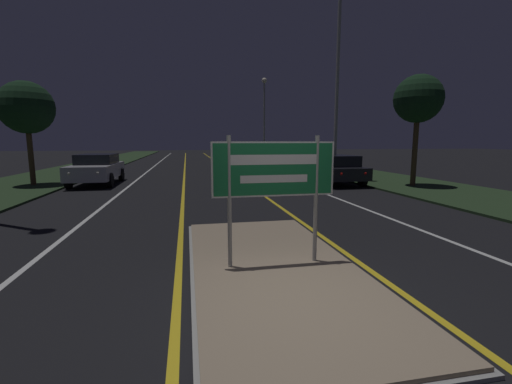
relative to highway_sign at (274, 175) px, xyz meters
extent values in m
plane|color=black|center=(0.00, -1.43, -1.62)|extent=(160.00, 160.00, 0.00)
cube|color=#999993|center=(0.00, 0.00, -1.60)|extent=(2.81, 6.22, 0.05)
cube|color=gray|center=(0.00, 0.00, -1.57)|extent=(2.69, 6.10, 0.10)
cube|color=#23381E|center=(-9.50, 18.57, -1.58)|extent=(5.00, 100.00, 0.08)
cube|color=#23381E|center=(9.50, 18.57, -1.58)|extent=(5.00, 100.00, 0.08)
cube|color=gold|center=(-1.59, 23.57, -1.62)|extent=(0.12, 70.00, 0.01)
cube|color=gold|center=(1.59, 23.57, -1.62)|extent=(0.12, 70.00, 0.01)
cube|color=silver|center=(-4.20, 23.57, -1.62)|extent=(0.12, 70.00, 0.01)
cube|color=silver|center=(4.20, 23.57, -1.62)|extent=(0.12, 70.00, 0.01)
cube|color=silver|center=(-7.20, 23.57, -1.62)|extent=(0.10, 70.00, 0.01)
cube|color=silver|center=(7.20, 23.57, -1.62)|extent=(0.10, 70.00, 0.01)
cylinder|color=#9E9E99|center=(-0.74, 0.00, -0.44)|extent=(0.07, 0.07, 2.17)
cylinder|color=#9E9E99|center=(0.74, 0.00, -0.44)|extent=(0.07, 0.07, 2.17)
cube|color=#19703D|center=(0.00, 0.00, 0.09)|extent=(2.07, 0.04, 0.90)
cube|color=white|center=(0.00, -0.02, 0.09)|extent=(2.07, 0.00, 0.90)
cube|color=#19703D|center=(0.00, -0.02, 0.09)|extent=(2.00, 0.01, 0.85)
cube|color=white|center=(0.00, -0.02, 0.25)|extent=(1.45, 0.01, 0.16)
cube|color=white|center=(0.00, -0.02, -0.06)|extent=(1.14, 0.01, 0.13)
cylinder|color=#9E9E99|center=(6.53, 12.08, 3.63)|extent=(0.18, 0.18, 10.50)
cylinder|color=#9E9E99|center=(6.40, 29.02, 2.38)|extent=(0.18, 0.18, 8.00)
sphere|color=#F9EAC6|center=(6.40, 29.02, 6.53)|extent=(0.50, 0.50, 0.50)
cube|color=black|center=(5.95, 10.94, -0.98)|extent=(1.90, 4.40, 0.59)
cube|color=black|center=(5.95, 10.68, -0.42)|extent=(1.67, 2.29, 0.53)
sphere|color=red|center=(5.36, 8.76, -0.91)|extent=(0.14, 0.14, 0.14)
sphere|color=red|center=(6.54, 8.76, -0.91)|extent=(0.14, 0.14, 0.14)
cylinder|color=black|center=(5.04, 12.30, -1.28)|extent=(0.22, 0.70, 0.70)
cylinder|color=black|center=(6.86, 12.30, -1.28)|extent=(0.22, 0.70, 0.70)
cylinder|color=black|center=(5.04, 9.58, -1.28)|extent=(0.22, 0.70, 0.70)
cylinder|color=black|center=(6.86, 9.58, -1.28)|extent=(0.22, 0.70, 0.70)
cube|color=black|center=(2.48, 22.37, -1.00)|extent=(1.83, 4.63, 0.62)
cube|color=black|center=(2.48, 22.10, -0.43)|extent=(1.61, 2.41, 0.53)
sphere|color=red|center=(1.92, 20.08, -0.93)|extent=(0.14, 0.14, 0.14)
sphere|color=red|center=(3.05, 20.08, -0.93)|extent=(0.14, 0.14, 0.14)
cylinder|color=black|center=(1.61, 23.81, -1.31)|extent=(0.22, 0.62, 0.62)
cylinder|color=black|center=(3.36, 23.81, -1.31)|extent=(0.22, 0.62, 0.62)
cylinder|color=black|center=(1.61, 20.94, -1.31)|extent=(0.22, 0.62, 0.62)
cylinder|color=black|center=(3.36, 20.94, -1.31)|extent=(0.22, 0.62, 0.62)
cube|color=silver|center=(2.64, 33.28, -1.04)|extent=(1.81, 4.72, 0.57)
cube|color=black|center=(2.64, 32.99, -0.51)|extent=(1.59, 2.45, 0.50)
sphere|color=red|center=(2.08, 30.94, -0.97)|extent=(0.14, 0.14, 0.14)
sphere|color=red|center=(3.20, 30.94, -0.97)|extent=(0.14, 0.14, 0.14)
cylinder|color=black|center=(1.78, 34.74, -1.32)|extent=(0.22, 0.60, 0.60)
cylinder|color=black|center=(3.51, 34.74, -1.32)|extent=(0.22, 0.60, 0.60)
cylinder|color=black|center=(1.78, 31.81, -1.32)|extent=(0.22, 0.60, 0.60)
cylinder|color=black|center=(3.51, 31.81, -1.32)|extent=(0.22, 0.60, 0.60)
cube|color=#4C514C|center=(5.88, 42.05, -1.00)|extent=(1.86, 4.10, 0.62)
cube|color=black|center=(5.88, 41.80, -0.48)|extent=(1.64, 2.13, 0.42)
sphere|color=red|center=(5.30, 40.02, -0.93)|extent=(0.14, 0.14, 0.14)
sphere|color=red|center=(6.46, 40.02, -0.93)|extent=(0.14, 0.14, 0.14)
cylinder|color=black|center=(4.99, 43.32, -1.31)|extent=(0.22, 0.62, 0.62)
cylinder|color=black|center=(6.77, 43.32, -1.31)|extent=(0.22, 0.62, 0.62)
cylinder|color=black|center=(4.99, 40.78, -1.31)|extent=(0.22, 0.62, 0.62)
cylinder|color=black|center=(6.77, 40.78, -1.31)|extent=(0.22, 0.62, 0.62)
cube|color=#B7B7BC|center=(-5.87, 12.95, -0.93)|extent=(1.88, 4.57, 0.68)
cube|color=black|center=(-5.87, 13.23, -0.35)|extent=(1.66, 2.38, 0.49)
sphere|color=white|center=(-6.45, 10.69, -0.85)|extent=(0.14, 0.14, 0.14)
sphere|color=white|center=(-5.28, 10.69, -0.85)|extent=(0.14, 0.14, 0.14)
cylinder|color=black|center=(-6.77, 11.54, -1.27)|extent=(0.22, 0.70, 0.70)
cylinder|color=black|center=(-4.96, 11.54, -1.27)|extent=(0.22, 0.70, 0.70)
cylinder|color=black|center=(-6.77, 14.37, -1.27)|extent=(0.22, 0.70, 0.70)
cylinder|color=black|center=(-4.96, 14.37, -1.27)|extent=(0.22, 0.70, 0.70)
cylinder|color=#4C3823|center=(-8.72, 12.79, 0.01)|extent=(0.24, 0.24, 3.10)
sphere|color=black|center=(-8.72, 12.79, 2.11)|extent=(2.44, 2.44, 2.44)
cylinder|color=#4C3823|center=(9.12, 8.93, 0.22)|extent=(0.24, 0.24, 3.52)
sphere|color=black|center=(9.12, 8.93, 2.47)|extent=(2.19, 2.19, 2.19)
camera|label=1|loc=(-1.40, -5.44, 0.55)|focal=24.00mm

